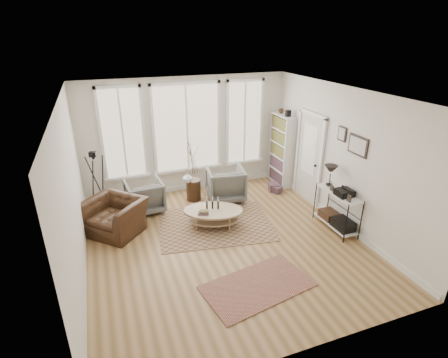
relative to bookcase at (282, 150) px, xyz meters
name	(u,v)px	position (x,y,z in m)	size (l,w,h in m)	color
room	(226,176)	(-2.42, -2.20, 0.47)	(5.50, 5.54, 2.90)	#A67D4E
bay_window	(187,130)	(-2.44, 0.49, 0.65)	(4.14, 0.12, 2.24)	tan
door	(309,156)	(0.13, -1.08, 0.17)	(0.09, 1.06, 2.22)	silver
bookcase	(282,150)	(0.00, 0.00, 0.00)	(0.31, 0.85, 2.06)	white
low_shelf	(337,207)	(-0.06, -2.52, -0.44)	(0.38, 1.08, 1.30)	white
wall_art	(354,142)	(0.14, -2.49, 0.92)	(0.04, 0.88, 0.44)	black
rug_main	(215,224)	(-2.39, -1.52, -0.95)	(2.39, 1.79, 0.01)	brown
rug_runner	(258,286)	(-2.38, -3.63, -0.94)	(1.77, 0.99, 0.01)	maroon
coffee_table	(213,213)	(-2.46, -1.56, -0.65)	(1.45, 1.19, 0.58)	tan
armchair_left	(145,196)	(-3.71, -0.34, -0.58)	(0.80, 0.82, 0.75)	slate
armchair_right	(226,184)	(-1.75, -0.41, -0.54)	(0.88, 0.90, 0.82)	slate
side_table	(193,173)	(-2.50, -0.18, -0.24)	(0.35, 0.35, 1.49)	#382113
vase	(188,177)	(-2.66, -0.26, -0.31)	(0.23, 0.23, 0.24)	silver
accent_chair	(115,216)	(-4.43, -1.05, -0.60)	(1.11, 0.97, 0.72)	#382113
tripod_camera	(98,187)	(-4.69, -0.20, -0.26)	(0.53, 0.53, 1.51)	black
book_stack_near	(274,187)	(-0.39, -0.37, -0.86)	(0.24, 0.31, 0.20)	maroon
book_stack_far	(276,189)	(-0.39, -0.52, -0.87)	(0.21, 0.26, 0.17)	maroon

